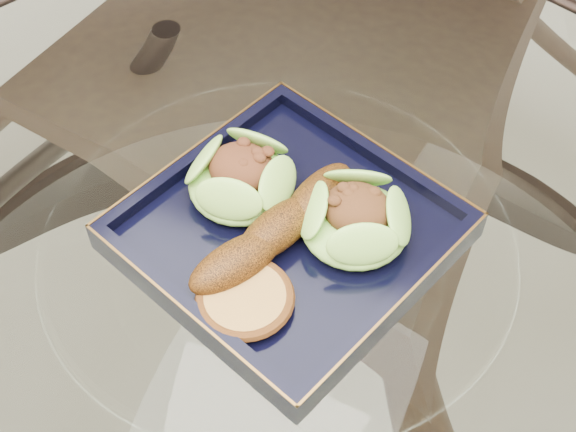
% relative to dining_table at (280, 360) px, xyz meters
% --- Properties ---
extents(dining_table, '(1.13, 1.13, 0.77)m').
position_rel_dining_table_xyz_m(dining_table, '(0.00, 0.00, 0.00)').
color(dining_table, white).
rests_on(dining_table, ground).
extents(dining_chair, '(0.49, 0.49, 1.04)m').
position_rel_dining_table_xyz_m(dining_chair, '(-0.16, 0.46, -0.02)').
color(dining_chair, black).
rests_on(dining_chair, ground).
extents(navy_plate, '(0.34, 0.34, 0.02)m').
position_rel_dining_table_xyz_m(navy_plate, '(-0.01, 0.04, 0.17)').
color(navy_plate, black).
rests_on(navy_plate, dining_table).
extents(lettuce_wrap_left, '(0.13, 0.13, 0.04)m').
position_rel_dining_table_xyz_m(lettuce_wrap_left, '(-0.07, 0.07, 0.20)').
color(lettuce_wrap_left, '#70A32F').
rests_on(lettuce_wrap_left, navy_plate).
extents(lettuce_wrap_right, '(0.11, 0.11, 0.04)m').
position_rel_dining_table_xyz_m(lettuce_wrap_right, '(0.05, 0.06, 0.20)').
color(lettuce_wrap_right, '#5DAB31').
rests_on(lettuce_wrap_right, navy_plate).
extents(roasted_plantain, '(0.11, 0.20, 0.04)m').
position_rel_dining_table_xyz_m(roasted_plantain, '(-0.01, 0.03, 0.20)').
color(roasted_plantain, '#5B2E09').
rests_on(roasted_plantain, navy_plate).
extents(crumb_patty, '(0.10, 0.10, 0.01)m').
position_rel_dining_table_xyz_m(crumb_patty, '(-0.01, -0.05, 0.19)').
color(crumb_patty, '#BF8C3F').
rests_on(crumb_patty, navy_plate).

